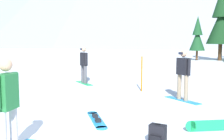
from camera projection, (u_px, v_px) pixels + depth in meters
ground_plane at (20, 132)px, 6.30m from camera, size 800.00×800.00×0.00m
snowboarder_foreground at (7, 105)px, 4.88m from camera, size 0.31×1.59×1.79m
snowboarder_midground at (183, 74)px, 9.43m from camera, size 1.29×1.25×1.77m
snowboarder_background at (84, 64)px, 13.17m from camera, size 1.27×1.32×1.79m
loose_snowboard_near_right at (96, 119)px, 7.20m from camera, size 1.06×1.63×0.09m
loose_snowboard_far_spare at (222, 125)px, 6.39m from camera, size 1.69×0.74×0.25m
backpack_black at (157, 136)px, 5.40m from camera, size 0.36×0.32×0.47m
trail_marker_pole at (142, 74)px, 11.15m from camera, size 0.06×0.06×1.45m
pine_tree_short at (197, 36)px, 28.32m from camera, size 1.61×1.61×4.59m
pine_tree_broad at (221, 19)px, 27.68m from camera, size 2.86×2.86×7.74m
peak_west_ridge at (75, 3)px, 255.12m from camera, size 155.45×155.45×69.53m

